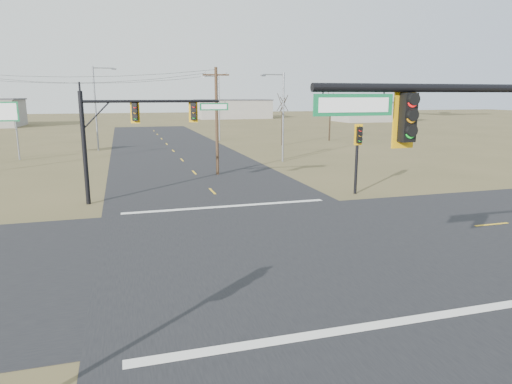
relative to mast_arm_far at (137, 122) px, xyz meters
The scene contains 16 objects.
ground 12.56m from the mast_arm_far, 65.72° to the right, with size 320.00×320.00×0.00m, color brown.
road_ew 12.55m from the mast_arm_far, 65.72° to the right, with size 160.00×14.00×0.02m, color black.
road_ns 12.55m from the mast_arm_far, 65.72° to the right, with size 14.00×160.00×0.02m, color black.
stop_bar_near 19.29m from the mast_arm_far, 75.22° to the right, with size 12.00×0.40×0.01m, color silver.
stop_bar_far 7.43m from the mast_arm_far, 32.76° to the right, with size 12.00×0.40×0.01m, color silver.
mast_arm_far is the anchor object (origin of this frame).
pedestal_signal_ne 13.99m from the mast_arm_far, ahead, with size 0.59×0.52×4.62m.
utility_pole_near 10.28m from the mast_arm_far, 50.90° to the left, with size 2.10×0.40×8.59m.
highway_sign 25.37m from the mast_arm_far, 118.67° to the left, with size 3.09×0.30×5.81m.
streetlight_a 19.58m from the mast_arm_far, 44.30° to the left, with size 2.39×0.37×8.53m.
streetlight_b 38.07m from the mast_arm_far, 71.07° to the left, with size 2.58×0.41×9.21m.
streetlight_c 28.63m from the mast_arm_far, 96.95° to the left, with size 2.70×0.30×9.69m.
bare_tree_c 33.77m from the mast_arm_far, 55.43° to the left, with size 3.82×3.82×7.04m.
bare_tree_d 42.25m from the mast_arm_far, 48.85° to the left, with size 3.65×3.65×7.29m.
warehouse_mid 103.82m from the mast_arm_far, 73.33° to the left, with size 20.00×12.00×5.00m, color gray.
warehouse_right 95.49m from the mast_arm_far, 51.24° to the left, with size 18.00×10.00×4.50m, color gray.
Camera 1 is at (-5.69, -17.92, 6.42)m, focal length 32.00 mm.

